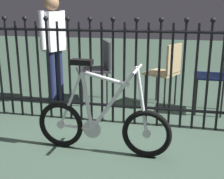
{
  "coord_description": "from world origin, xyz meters",
  "views": [
    {
      "loc": [
        0.55,
        -2.62,
        1.37
      ],
      "look_at": [
        -0.04,
        0.2,
        0.55
      ],
      "focal_mm": 47.55,
      "sensor_mm": 36.0,
      "label": 1
    }
  ],
  "objects": [
    {
      "name": "chair_tan",
      "position": [
        0.47,
        1.41,
        0.54
      ],
      "size": [
        0.52,
        0.52,
        0.88
      ],
      "color": "black",
      "rests_on": "ground"
    },
    {
      "name": "person_visitor",
      "position": [
        -1.1,
        1.3,
        0.89
      ],
      "size": [
        0.28,
        0.45,
        1.5
      ],
      "color": "#191E3F",
      "rests_on": "ground"
    },
    {
      "name": "ground_plane",
      "position": [
        0.0,
        0.0,
        0.0
      ],
      "size": [
        20.0,
        20.0,
        0.0
      ],
      "primitive_type": "plane",
      "color": "#394E3F"
    },
    {
      "name": "chair_navy",
      "position": [
        1.1,
        1.27,
        0.55
      ],
      "size": [
        0.41,
        0.41,
        0.88
      ],
      "color": "black",
      "rests_on": "ground"
    },
    {
      "name": "bicycle",
      "position": [
        -0.08,
        -0.08,
        0.3
      ],
      "size": [
        1.32,
        0.4,
        0.9
      ],
      "color": "black",
      "rests_on": "ground"
    },
    {
      "name": "iron_fence",
      "position": [
        -0.07,
        0.67,
        0.66
      ],
      "size": [
        3.5,
        0.07,
        1.31
      ],
      "color": "black",
      "rests_on": "ground"
    },
    {
      "name": "chair_charcoal",
      "position": [
        -0.49,
        1.44,
        0.54
      ],
      "size": [
        0.58,
        0.58,
        0.88
      ],
      "color": "black",
      "rests_on": "ground"
    }
  ]
}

